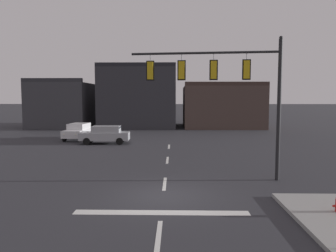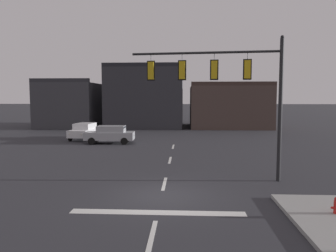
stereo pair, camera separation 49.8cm
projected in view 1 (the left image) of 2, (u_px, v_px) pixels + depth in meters
name	position (u px, v px, depth m)	size (l,w,h in m)	color
ground_plane	(163.00, 196.00, 13.83)	(400.00, 400.00, 0.00)	#2B2B30
stop_bar_paint	(161.00, 213.00, 11.84)	(6.40, 0.50, 0.01)	silver
lane_centreline	(165.00, 184.00, 15.82)	(0.16, 26.40, 0.01)	silver
signal_mast_near_side	(227.00, 82.00, 16.43)	(7.54, 1.02, 7.19)	black
car_lot_nearside	(79.00, 131.00, 32.45)	(2.18, 4.56, 1.61)	silver
car_lot_middle	(105.00, 134.00, 29.51)	(4.51, 2.05, 1.61)	#9EA0A5
building_row	(150.00, 102.00, 47.09)	(31.92, 11.90, 8.65)	#38383D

